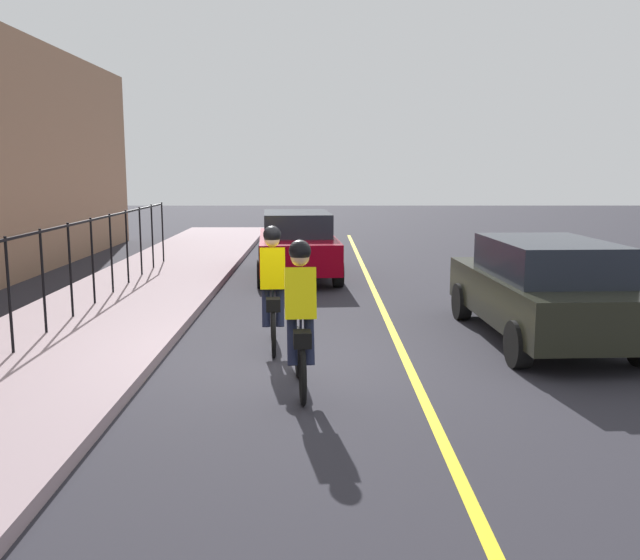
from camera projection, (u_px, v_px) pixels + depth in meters
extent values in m
plane|color=#28272F|center=(291.00, 360.00, 9.62)|extent=(80.00, 80.00, 0.00)
cube|color=yellow|center=(405.00, 359.00, 9.63)|extent=(36.00, 0.12, 0.01)
cube|color=gray|center=(48.00, 355.00, 9.60)|extent=(40.00, 3.20, 0.15)
cylinder|color=black|center=(9.00, 295.00, 9.30)|extent=(0.04, 0.04, 1.60)
cylinder|color=black|center=(43.00, 281.00, 10.45)|extent=(0.04, 0.04, 1.60)
cylinder|color=black|center=(70.00, 270.00, 11.60)|extent=(0.04, 0.04, 1.60)
cylinder|color=black|center=(93.00, 261.00, 12.74)|extent=(0.04, 0.04, 1.60)
cylinder|color=black|center=(111.00, 253.00, 13.89)|extent=(0.04, 0.04, 1.60)
cylinder|color=black|center=(127.00, 247.00, 15.04)|extent=(0.04, 0.04, 1.60)
cylinder|color=black|center=(141.00, 241.00, 16.19)|extent=(0.04, 0.04, 1.60)
cylinder|color=black|center=(152.00, 236.00, 17.34)|extent=(0.04, 0.04, 1.60)
cylinder|color=black|center=(163.00, 232.00, 18.48)|extent=(0.04, 0.04, 1.60)
cube|color=black|center=(40.00, 232.00, 10.33)|extent=(16.28, 0.04, 0.04)
torus|color=black|center=(298.00, 352.00, 8.78)|extent=(0.66, 0.11, 0.66)
torus|color=black|center=(303.00, 376.00, 7.74)|extent=(0.66, 0.11, 0.66)
cube|color=black|center=(300.00, 343.00, 8.22)|extent=(0.93, 0.11, 0.24)
cylinder|color=black|center=(301.00, 334.00, 8.05)|extent=(0.03, 0.03, 0.35)
cube|color=yellow|center=(300.00, 293.00, 8.02)|extent=(0.37, 0.39, 0.63)
sphere|color=tan|center=(300.00, 257.00, 8.00)|extent=(0.22, 0.22, 0.22)
sphere|color=black|center=(300.00, 251.00, 7.99)|extent=(0.26, 0.26, 0.26)
cylinder|color=#191E38|center=(292.00, 338.00, 8.08)|extent=(0.34, 0.15, 0.65)
cylinder|color=#191E38|center=(309.00, 337.00, 8.09)|extent=(0.34, 0.15, 0.65)
cube|color=black|center=(302.00, 339.00, 7.72)|extent=(0.26, 0.22, 0.18)
torus|color=black|center=(273.00, 318.00, 10.73)|extent=(0.66, 0.11, 0.66)
torus|color=black|center=(274.00, 334.00, 9.69)|extent=(0.66, 0.11, 0.66)
cube|color=black|center=(273.00, 310.00, 10.17)|extent=(0.93, 0.11, 0.24)
cylinder|color=black|center=(273.00, 302.00, 10.00)|extent=(0.03, 0.03, 0.35)
cube|color=#F6D100|center=(272.00, 269.00, 9.97)|extent=(0.37, 0.39, 0.63)
sphere|color=tan|center=(272.00, 239.00, 9.95)|extent=(0.22, 0.22, 0.22)
sphere|color=black|center=(272.00, 235.00, 9.94)|extent=(0.26, 0.26, 0.26)
cylinder|color=#191E38|center=(266.00, 305.00, 10.03)|extent=(0.34, 0.15, 0.65)
cylinder|color=#191E38|center=(280.00, 304.00, 10.04)|extent=(0.34, 0.15, 0.65)
cube|color=black|center=(273.00, 305.00, 9.68)|extent=(0.26, 0.22, 0.18)
cube|color=black|center=(541.00, 297.00, 10.65)|extent=(4.48, 2.01, 0.70)
cube|color=#1E232D|center=(548.00, 259.00, 10.35)|extent=(2.54, 1.70, 0.56)
cylinder|color=black|center=(462.00, 302.00, 12.14)|extent=(0.65, 0.25, 0.64)
cylinder|color=black|center=(556.00, 301.00, 12.22)|extent=(0.65, 0.25, 0.64)
cylinder|color=black|center=(518.00, 344.00, 9.19)|extent=(0.65, 0.25, 0.64)
cube|color=maroon|center=(297.00, 250.00, 16.80)|extent=(4.52, 2.12, 0.70)
cube|color=#1E232D|center=(297.00, 224.00, 16.89)|extent=(2.57, 1.76, 0.56)
cylinder|color=black|center=(338.00, 273.00, 15.44)|extent=(0.65, 0.27, 0.64)
cylinder|color=black|center=(262.00, 274.00, 15.32)|extent=(0.65, 0.27, 0.64)
cylinder|color=black|center=(327.00, 256.00, 18.39)|extent=(0.65, 0.27, 0.64)
cylinder|color=black|center=(263.00, 257.00, 18.26)|extent=(0.65, 0.27, 0.64)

